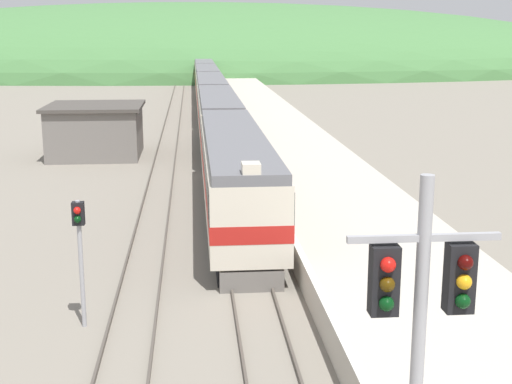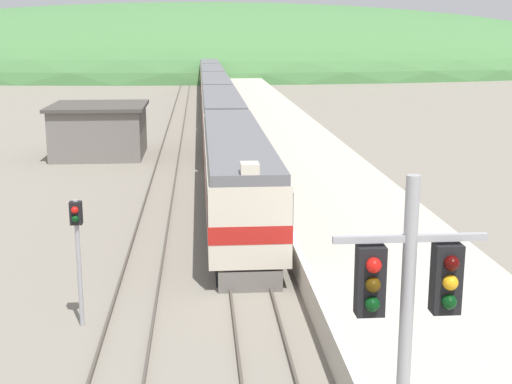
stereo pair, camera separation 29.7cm
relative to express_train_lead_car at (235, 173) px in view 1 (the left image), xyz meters
name	(u,v)px [view 1 (the left image)]	position (x,y,z in m)	size (l,w,h in m)	color
track_main	(211,117)	(0.00, 41.19, -2.24)	(1.52, 180.00, 0.16)	#4C443D
track_siding	(173,117)	(-4.00, 41.19, -2.24)	(1.52, 180.00, 0.16)	#4C443D
platform	(285,141)	(5.17, 21.19, -1.76)	(6.83, 140.00, 1.13)	#BCB5A5
distant_hills	(200,70)	(0.00, 129.90, -2.32)	(202.01, 90.91, 29.60)	#477A42
station_shed	(96,130)	(-9.00, 18.75, -0.41)	(6.83, 7.03, 3.77)	slate
express_train_lead_car	(235,173)	(0.00, 0.00, 0.00)	(2.98, 20.27, 4.60)	black
carriage_second	(219,120)	(0.00, 20.78, -0.01)	(2.97, 19.07, 4.24)	black
carriage_third	(211,96)	(0.00, 40.73, -0.01)	(2.97, 19.07, 4.24)	black
carriage_fourth	(207,82)	(0.00, 60.68, -0.01)	(2.97, 19.07, 4.24)	black
carriage_fifth	(204,73)	(0.00, 80.63, -0.01)	(2.97, 19.07, 4.24)	black
signal_mast_main	(419,343)	(1.22, -24.24, 2.37)	(2.20, 0.42, 7.17)	#9E9EA3
signal_post_siding	(79,238)	(-5.49, -12.33, 0.59)	(0.36, 0.42, 4.07)	#9E9EA3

